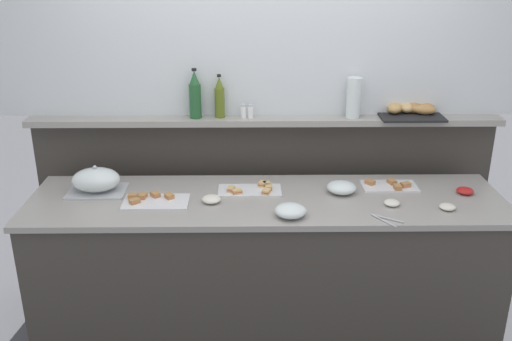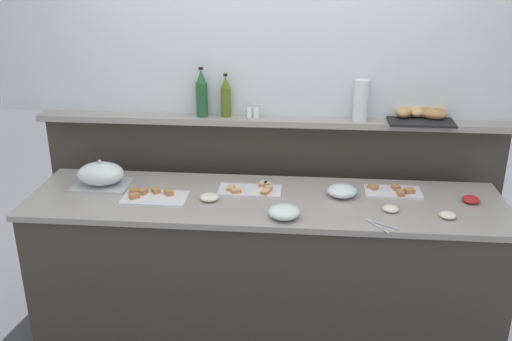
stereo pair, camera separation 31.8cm
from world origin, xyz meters
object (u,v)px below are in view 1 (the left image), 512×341
Objects in this scene: sandwich_platter_side at (390,186)px; glass_bowl_large at (290,211)px; glass_bowl_medium at (341,188)px; olive_oil_bottle at (220,98)px; sandwich_platter_rear at (252,190)px; water_carafe at (354,98)px; wine_bottle_green at (195,96)px; salt_shaker at (243,111)px; serving_cloche at (96,181)px; condiment_bowl_teal at (447,207)px; pepper_shaker at (250,111)px; serving_tongs at (385,219)px; condiment_bowl_dark at (465,191)px; sandwich_platter_front at (154,200)px; condiment_bowl_red at (211,199)px; condiment_bowl_cream at (392,203)px; bread_basket at (412,110)px.

sandwich_platter_side is 0.75m from glass_bowl_large.
olive_oil_bottle reaches higher than glass_bowl_medium.
sandwich_platter_rear is 0.88m from water_carafe.
glass_bowl_medium is (-0.31, -0.08, 0.02)m from sandwich_platter_side.
wine_bottle_green is at bearing -176.14° from olive_oil_bottle.
serving_cloche is at bearing -157.72° from salt_shaker.
condiment_bowl_teal is 1.32m from pepper_shaker.
serving_cloche is 0.80m from wine_bottle_green.
olive_oil_bottle is at bearing 139.91° from serving_tongs.
glass_bowl_large is (1.13, -0.34, -0.04)m from serving_cloche.
serving_tongs is at bearing -29.00° from sandwich_platter_rear.
pepper_shaker reaches higher than serving_cloche.
glass_bowl_medium is at bearing 178.35° from condiment_bowl_dark.
wine_bottle_green is at bearing 32.42° from serving_cloche.
sandwich_platter_rear is 2.17× the size of glass_bowl_medium.
serving_cloche is (-0.36, 0.15, 0.06)m from sandwich_platter_front.
condiment_bowl_dark is 1.43m from salt_shaker.
pepper_shaker is at bearing 180.00° from water_carafe.
salt_shaker is (-0.26, 0.70, 0.37)m from glass_bowl_large.
sandwich_platter_front is 0.33m from condiment_bowl_red.
sandwich_platter_rear is 0.82m from serving_tongs.
condiment_bowl_dark is 1.17× the size of pepper_shaker.
condiment_bowl_cream is 0.88× the size of condiment_bowl_dark.
glass_bowl_large is 0.55× the size of wine_bottle_green.
water_carafe is at bearing -1.01° from olive_oil_bottle.
condiment_bowl_dark is (1.06, 0.29, -0.01)m from glass_bowl_large.
wine_bottle_green is at bearing 156.28° from glass_bowl_medium.
condiment_bowl_cream is 1.00× the size of condiment_bowl_teal.
water_carafe reaches higher than sandwich_platter_front.
glass_bowl_medium is 0.68× the size of water_carafe.
sandwich_platter_front is 0.80m from glass_bowl_large.
olive_oil_bottle is 3.17× the size of salt_shaker.
glass_bowl_medium is 1.08× the size of serving_tongs.
salt_shaker is (-0.05, 0.36, 0.39)m from sandwich_platter_rear.
wine_bottle_green is (-0.56, 0.71, 0.47)m from glass_bowl_large.
pepper_shaker is (-0.72, 0.75, 0.39)m from serving_tongs.
salt_shaker is at bearing 151.32° from condiment_bowl_teal.
condiment_bowl_teal is 1.65m from wine_bottle_green.
pepper_shaker is 0.34× the size of water_carafe.
water_carafe is (0.44, 0.70, 0.45)m from glass_bowl_large.
sandwich_platter_front is at bearing -176.89° from condiment_bowl_dark.
condiment_bowl_cream is 1.05m from pepper_shaker.
serving_cloche is (-0.93, -0.00, 0.06)m from sandwich_platter_rear.
bread_basket is (0.50, 0.43, 0.36)m from glass_bowl_medium.
olive_oil_bottle is 1.24m from bread_basket.
salt_shaker is at bearing 146.07° from condiment_bowl_cream.
sandwich_platter_side is at bearing 10.99° from condiment_bowl_red.
salt_shaker is at bearing 22.28° from serving_cloche.
glass_bowl_medium is at bearing 144.92° from condiment_bowl_cream.
glass_bowl_large is 1.95× the size of condiment_bowl_teal.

